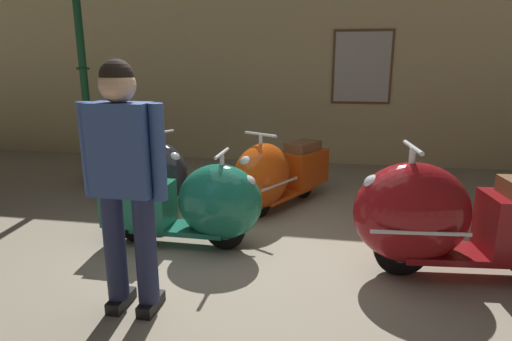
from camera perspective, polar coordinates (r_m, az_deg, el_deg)
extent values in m
plane|color=gray|center=(3.97, -0.81, -12.03)|extent=(60.00, 60.00, 0.00)
cube|color=#CCB784|center=(7.69, 5.19, 15.14)|extent=(18.00, 0.20, 3.76)
cube|color=brown|center=(7.56, 14.07, 13.32)|extent=(0.99, 0.03, 1.22)
cube|color=#B2B2AD|center=(7.54, 14.08, 13.32)|extent=(0.91, 0.01, 1.14)
cylinder|color=black|center=(5.31, -12.33, -3.16)|extent=(0.38, 0.26, 0.39)
cylinder|color=silver|center=(5.31, -12.33, -3.16)|extent=(0.20, 0.17, 0.18)
cylinder|color=black|center=(6.04, -17.91, -1.41)|extent=(0.38, 0.26, 0.39)
cylinder|color=silver|center=(6.04, -17.91, -1.41)|extent=(0.20, 0.17, 0.18)
cube|color=black|center=(5.68, -15.29, -2.42)|extent=(0.99, 0.76, 0.05)
ellipsoid|color=black|center=(5.28, -12.83, -0.16)|extent=(0.97, 0.84, 0.74)
cube|color=black|center=(5.96, -17.86, 0.52)|extent=(0.77, 0.66, 0.43)
cube|color=gray|center=(5.90, -18.06, 3.11)|extent=(0.54, 0.47, 0.12)
sphere|color=silver|center=(5.02, -10.99, 1.61)|extent=(0.15, 0.15, 0.15)
cylinder|color=silver|center=(5.18, -12.83, 3.46)|extent=(0.04, 0.04, 0.27)
cylinder|color=silver|center=(5.16, -12.92, 4.95)|extent=(0.24, 0.39, 0.03)
cylinder|color=black|center=(4.15, -4.14, -7.91)|extent=(0.39, 0.08, 0.39)
cylinder|color=silver|center=(4.15, -4.14, -7.91)|extent=(0.18, 0.10, 0.17)
cylinder|color=black|center=(4.46, -15.76, -6.80)|extent=(0.39, 0.08, 0.39)
cylinder|color=silver|center=(4.46, -15.76, -6.80)|extent=(0.18, 0.10, 0.17)
cube|color=#196B51|center=(4.29, -10.16, -7.61)|extent=(0.93, 0.36, 0.05)
ellipsoid|color=#196B51|center=(4.07, -4.88, -4.24)|extent=(0.82, 0.51, 0.74)
cube|color=#196B51|center=(4.38, -15.49, -4.24)|extent=(0.67, 0.40, 0.43)
cube|color=black|center=(4.30, -15.73, -0.79)|extent=(0.47, 0.28, 0.12)
sphere|color=silver|center=(3.94, -1.11, -1.69)|extent=(0.15, 0.15, 0.15)
cylinder|color=silver|center=(3.96, -4.57, 0.39)|extent=(0.04, 0.04, 0.27)
cylinder|color=silver|center=(3.93, -4.61, 2.31)|extent=(0.04, 0.43, 0.03)
cube|color=silver|center=(4.31, -3.99, -3.82)|extent=(0.65, 0.02, 0.02)
cylinder|color=black|center=(4.96, 0.47, -4.04)|extent=(0.26, 0.39, 0.40)
cylinder|color=silver|center=(4.96, 0.47, -4.04)|extent=(0.17, 0.20, 0.18)
cylinder|color=black|center=(5.70, 6.43, -1.66)|extent=(0.26, 0.39, 0.40)
cylinder|color=silver|center=(5.70, 6.43, -1.66)|extent=(0.17, 0.20, 0.18)
cube|color=#C6470F|center=(5.33, 3.66, -2.98)|extent=(0.78, 1.01, 0.05)
ellipsoid|color=#C6470F|center=(4.91, 0.84, -0.73)|extent=(0.86, 0.99, 0.76)
cube|color=#C6470F|center=(5.61, 6.27, 0.41)|extent=(0.68, 0.79, 0.44)
cube|color=brown|center=(5.55, 6.35, 3.23)|extent=(0.48, 0.56, 0.12)
sphere|color=silver|center=(4.65, -1.29, 1.07)|extent=(0.15, 0.15, 0.15)
cylinder|color=silver|center=(4.81, 0.63, 3.23)|extent=(0.04, 0.04, 0.28)
cylinder|color=silver|center=(4.78, 0.64, 4.88)|extent=(0.40, 0.24, 0.03)
cube|color=silver|center=(4.78, 3.25, -1.81)|extent=(0.34, 0.60, 0.02)
cylinder|color=black|center=(3.86, 18.90, -9.94)|extent=(0.46, 0.13, 0.45)
cylinder|color=silver|center=(3.86, 18.90, -9.94)|extent=(0.21, 0.13, 0.20)
cube|color=maroon|center=(4.03, 26.42, -9.99)|extent=(1.11, 0.50, 0.06)
ellipsoid|color=maroon|center=(3.76, 20.13, -5.41)|extent=(1.00, 0.67, 0.86)
sphere|color=silver|center=(3.61, 15.58, -1.87)|extent=(0.17, 0.17, 0.17)
cylinder|color=silver|center=(3.64, 20.15, 0.47)|extent=(0.05, 0.05, 0.32)
cylinder|color=silver|center=(3.61, 20.36, 2.91)|extent=(0.08, 0.50, 0.04)
cube|color=silver|center=(3.52, 21.25, -7.85)|extent=(0.76, 0.08, 0.03)
cylinder|color=#144728|center=(6.98, -21.03, -0.50)|extent=(0.28, 0.28, 0.18)
cylinder|color=#144728|center=(6.79, -22.14, 11.43)|extent=(0.11, 0.11, 2.72)
torus|color=#144728|center=(6.78, -22.25, 12.58)|extent=(0.19, 0.19, 0.04)
cube|color=black|center=(3.35, -13.92, -17.04)|extent=(0.11, 0.28, 0.09)
cylinder|color=#23284C|center=(3.11, -14.63, -9.55)|extent=(0.15, 0.15, 0.88)
cube|color=black|center=(3.45, -17.66, -16.34)|extent=(0.11, 0.28, 0.09)
cylinder|color=#23284C|center=(3.21, -18.50, -9.02)|extent=(0.15, 0.15, 0.88)
cube|color=#334C8C|center=(2.96, -17.51, 2.68)|extent=(0.41, 0.22, 0.63)
cylinder|color=#334C8C|center=(2.85, -13.01, 2.33)|extent=(0.10, 0.10, 0.65)
cylinder|color=#334C8C|center=(3.09, -21.63, 2.60)|extent=(0.10, 0.10, 0.65)
sphere|color=tan|center=(2.91, -18.15, 10.91)|extent=(0.24, 0.24, 0.24)
sphere|color=black|center=(2.91, -18.23, 11.96)|extent=(0.22, 0.22, 0.22)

